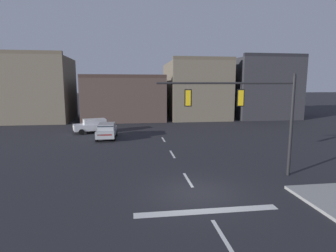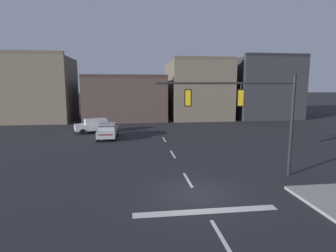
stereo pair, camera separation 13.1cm
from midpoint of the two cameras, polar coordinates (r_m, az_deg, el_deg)
The scene contains 7 objects.
ground_plane at distance 14.22m, azimuth 6.15°, elevation -13.98°, with size 400.00×400.00×0.00m, color #232328.
stop_bar_paint at distance 12.45m, azimuth 8.39°, elevation -17.40°, with size 6.40×0.50×0.01m, color silver.
lane_centreline at distance 16.04m, azimuth 4.45°, elevation -11.29°, with size 0.16×26.40×0.01m.
signal_mast_near_side at distance 16.71m, azimuth 17.23°, elevation 3.86°, with size 8.07×1.30×6.16m.
car_lot_nearside at distance 28.50m, azimuth -12.51°, elevation -0.93°, with size 1.96×4.48×1.61m.
car_lot_middle at distance 32.55m, azimuth -15.09°, elevation 0.14°, with size 4.73×2.97×1.61m.
building_row at distance 45.24m, azimuth 0.21°, elevation 7.24°, with size 46.01×12.19×10.32m.
Camera 2 is at (-3.08, -12.77, 5.42)m, focal length 28.82 mm.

